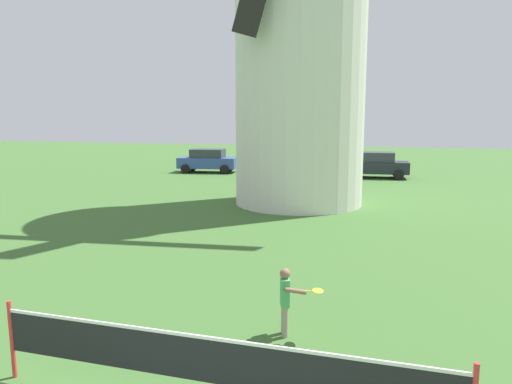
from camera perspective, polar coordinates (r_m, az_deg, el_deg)
The scene contains 6 objects.
windmill at distance 19.90m, azimuth 5.52°, elevation 21.21°, with size 9.89×6.02×16.21m.
tennis_net at distance 5.89m, azimuth -5.76°, elevation -19.87°, with size 5.84×0.06×1.10m.
player_far at distance 7.77m, azimuth 3.76°, elevation -12.81°, with size 0.76×0.37×1.14m.
parked_car_blue at distance 31.35m, azimuth -5.92°, elevation 3.89°, with size 4.05×2.29×1.56m.
parked_car_red at distance 28.97m, azimuth 3.30°, elevation 3.52°, with size 4.37×2.46×1.56m.
parked_car_black at distance 29.18m, azimuth 14.39°, elevation 3.29°, with size 4.03×2.08×1.56m.
Camera 1 is at (1.95, -2.33, 3.52)m, focal length 32.60 mm.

